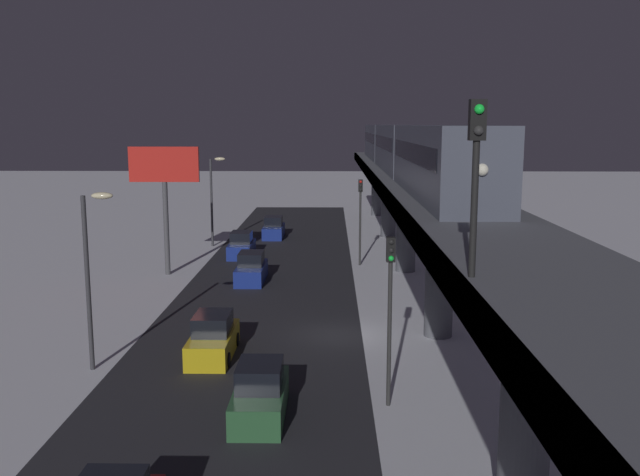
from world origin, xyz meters
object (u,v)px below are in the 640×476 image
Objects in this scene: sedan_blue_3 at (242,246)px; commercial_billboard at (164,177)px; traffic_light_near at (390,297)px; subway_train at (402,147)px; rail_signal at (476,157)px; sedan_yellow at (213,339)px; sedan_green at (260,394)px; traffic_light_mid at (360,209)px; sedan_blue_2 at (251,269)px; sedan_blue at (274,229)px.

commercial_billboard is (4.30, 6.76, 6.03)m from sedan_blue_3.
sedan_blue_3 is 30.74m from traffic_light_near.
subway_train is at bearing -96.55° from traffic_light_near.
sedan_yellow is at bearing -59.06° from rail_signal.
traffic_light_mid is (-4.70, -26.69, 3.40)m from sedan_green.
traffic_light_near is (-4.70, -0.96, 3.40)m from sedan_green.
sedan_green is (7.88, 28.65, -7.93)m from subway_train.
sedan_blue_2 is at bearing 101.65° from sedan_blue_3.
sedan_yellow and sedan_blue_3 have the same top height.
commercial_billboard is at bearing -58.67° from traffic_light_near.
subway_train reaches higher than commercial_billboard.
sedan_blue_2 is 21.52m from sedan_green.
subway_train reaches higher than sedan_blue_3.
traffic_light_mid is at bearing 80.01° from sedan_green.
sedan_blue is (0.00, -32.85, 0.01)m from sedan_yellow.
rail_signal reaches higher than commercial_billboard.
rail_signal is at bearing 86.69° from subway_train.
commercial_billboard is (16.79, 5.34, -1.90)m from subway_train.
traffic_light_near is 0.72× the size of commercial_billboard.
subway_train is at bearing 74.62° from sedan_green.
subway_train reaches higher than sedan_yellow.
subway_train is at bearing 135.27° from sedan_blue.
sedan_blue is 39.33m from sedan_green.
sedan_yellow is (8.57, -14.29, -8.89)m from rail_signal.
traffic_light_near is at bearing 101.09° from sedan_blue.
sedan_blue_3 is 0.70× the size of traffic_light_mid.
traffic_light_near is (-7.50, 38.27, 3.40)m from sedan_blue.
subway_train is 12.44× the size of sedan_blue.
sedan_blue_3 is 10.03m from commercial_billboard.
sedan_blue_2 is at bearing 34.41° from subway_train.
sedan_blue_3 is at bearing -6.47° from subway_train.
sedan_blue_3 is at bearing -85.65° from sedan_yellow.
sedan_blue is at bearing -101.11° from sedan_blue_3.
rail_signal is 48.73m from sedan_blue.
sedan_blue is at bearing -90.00° from sedan_yellow.
sedan_blue_3 is 30.42m from sedan_green.
traffic_light_near is at bearing 121.33° from commercial_billboard.
sedan_yellow and sedan_blue_2 have the same top height.
sedan_yellow is 0.51× the size of commercial_billboard.
sedan_blue_3 is at bearing -122.50° from commercial_billboard.
sedan_yellow is at bearing 113.69° from sedan_green.
sedan_green is at bearing 110.91° from commercial_billboard.
sedan_yellow is 23.75m from sedan_blue_3.
traffic_light_near is at bearing 110.21° from sedan_blue_2.
sedan_green is at bearing 98.70° from sedan_blue_3.
sedan_blue is 9.34m from sedan_blue_3.
rail_signal is 0.86× the size of sedan_blue_2.
sedan_yellow is at bearing 109.83° from commercial_billboard.
sedan_blue_3 is (10.37, -37.98, -8.88)m from rail_signal.
sedan_blue_2 is 0.72× the size of traffic_light_mid.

